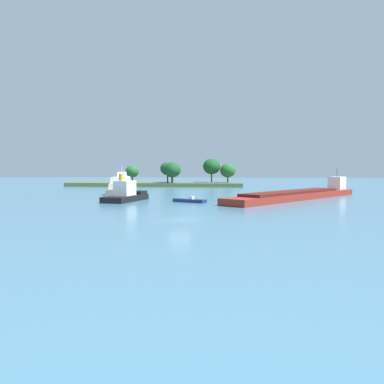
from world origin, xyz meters
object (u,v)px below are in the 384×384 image
Objects in this scene: white_riverboat at (121,186)px; cargo_barge at (299,194)px; channel_buoy_green at (141,194)px; fishing_skiff at (190,201)px; tugboat at (126,194)px.

white_riverboat is 0.49× the size of cargo_barge.
white_riverboat is 9.13× the size of channel_buoy_green.
tugboat is at bearing 172.22° from fishing_skiff.
white_riverboat is 1.46× the size of tugboat.
tugboat is (-11.50, 1.57, 0.92)m from fishing_skiff.
channel_buoy_green is (0.84, 7.55, -0.39)m from tugboat.
cargo_barge is 30.43m from channel_buoy_green.
cargo_barge is (37.56, -10.91, -0.81)m from white_riverboat.
white_riverboat is 27.08m from fishing_skiff.
channel_buoy_green reaches higher than fishing_skiff.
cargo_barge is 3.00× the size of tugboat.
tugboat is at bearing -165.85° from cargo_barge.
tugboat is at bearing -71.49° from white_riverboat.
white_riverboat reaches higher than channel_buoy_green.
channel_buoy_green is at bearing -179.37° from cargo_barge.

